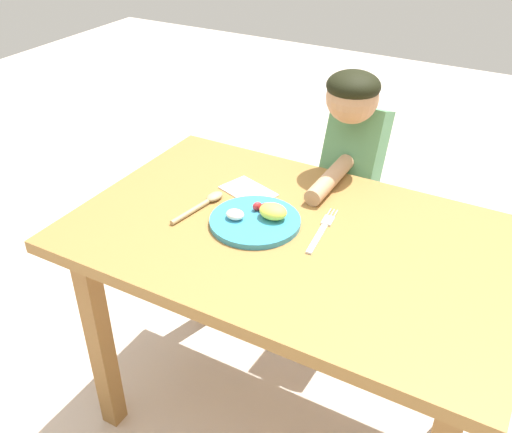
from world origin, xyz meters
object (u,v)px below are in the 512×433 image
person (349,202)px  spoon (205,203)px  plate (257,219)px  fork (322,230)px

person → spoon: bearing=60.7°
plate → spoon: plate is taller
person → fork: bearing=100.1°
person → plate: bearing=79.3°
plate → fork: 0.18m
fork → plate: bearing=100.3°
fork → spoon: spoon is taller
fork → spoon: 0.34m
plate → person: 0.52m
fork → spoon: bearing=90.7°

